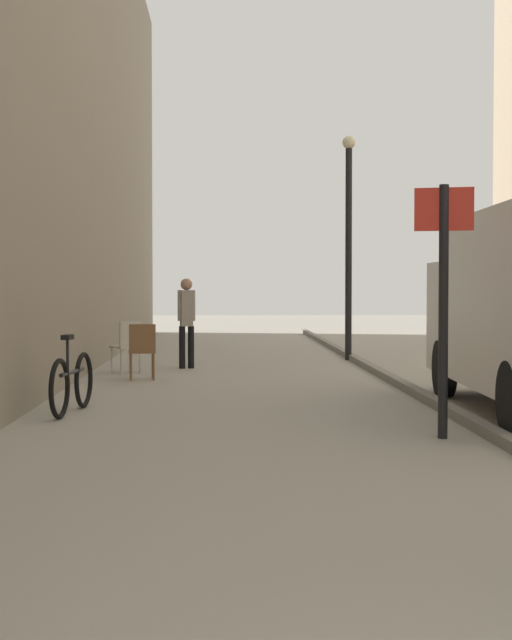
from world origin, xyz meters
TOP-DOWN VIEW (x-y plane):
  - ground_plane at (0.00, 12.00)m, footprint 80.00×80.00m
  - kerb_strip at (1.58, 12.00)m, footprint 0.16×40.00m
  - pedestrian_main_foreground at (-1.87, 17.19)m, footprint 0.34×0.24m
  - street_sign_post at (1.08, 8.60)m, footprint 0.59×0.19m
  - lamp_post at (1.50, 19.21)m, footprint 0.28×0.28m
  - bicycle_leaning at (-3.04, 10.69)m, footprint 0.28×1.76m
  - cafe_chair_near_window at (-2.90, 16.24)m, footprint 0.61×0.61m
  - cafe_chair_by_doorway at (-2.53, 14.92)m, footprint 0.49×0.49m

SIDE VIEW (x-z plane):
  - ground_plane at x=0.00m, z-range 0.00..0.00m
  - kerb_strip at x=1.58m, z-range 0.00..0.12m
  - bicycle_leaning at x=-3.04m, z-range -0.11..0.87m
  - cafe_chair_near_window at x=-2.90m, z-range 0.08..1.02m
  - cafe_chair_by_doorway at x=-2.53m, z-range 0.08..1.02m
  - pedestrian_main_foreground at x=-1.87m, z-range 0.13..1.85m
  - street_sign_post at x=1.08m, z-range 0.25..2.85m
  - lamp_post at x=1.50m, z-range 0.34..5.10m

